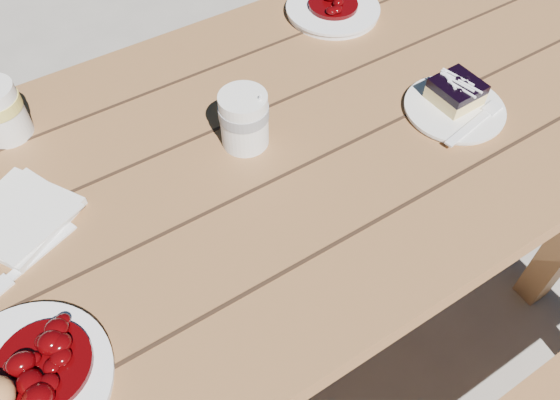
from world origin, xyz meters
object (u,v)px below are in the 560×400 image
picnic_table (193,237)px  blueberry_cake (456,91)px  second_plate (333,10)px  main_plate (24,385)px  dessert_plate (454,109)px  coffee_cup (244,120)px

picnic_table → blueberry_cake: size_ratio=24.05×
picnic_table → second_plate: bearing=27.5°
blueberry_cake → second_plate: size_ratio=0.41×
main_plate → dessert_plate: bearing=5.9°
blueberry_cake → coffee_cup: size_ratio=0.80×
coffee_cup → picnic_table: bearing=-169.8°
main_plate → second_plate: (0.83, 0.47, 0.00)m
second_plate → dessert_plate: bearing=-89.7°
coffee_cup → second_plate: (0.37, 0.24, -0.04)m
picnic_table → dessert_plate: bearing=-13.1°
main_plate → second_plate: bearing=29.5°
picnic_table → dessert_plate: (0.51, -0.12, 0.17)m
dessert_plate → coffee_cup: coffee_cup is taller
coffee_cup → second_plate: coffee_cup is taller
coffee_cup → second_plate: bearing=33.1°
main_plate → picnic_table: bearing=32.4°
main_plate → coffee_cup: size_ratio=2.13×
dessert_plate → coffee_cup: 0.40m
dessert_plate → picnic_table: bearing=166.9°
dessert_plate → second_plate: second_plate is taller
dessert_plate → coffee_cup: bearing=158.8°
picnic_table → coffee_cup: size_ratio=19.17×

